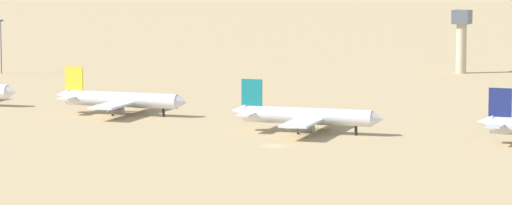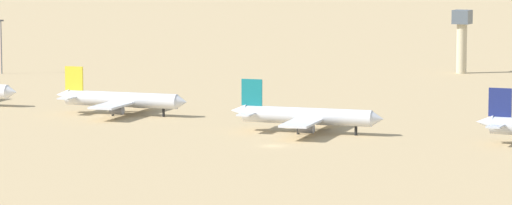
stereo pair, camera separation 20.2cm
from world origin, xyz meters
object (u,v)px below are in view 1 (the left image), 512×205
at_px(parked_jet_yellow_3, 120,100).
at_px(control_tower, 462,35).
at_px(parked_jet_teal_4, 305,116).
at_px(light_pole_mid, 1,43).

bearing_deg(parked_jet_yellow_3, control_tower, 65.81).
bearing_deg(parked_jet_teal_4, light_pole_mid, 142.05).
distance_m(parked_jet_yellow_3, parked_jet_teal_4, 52.78).
bearing_deg(parked_jet_yellow_3, light_pole_mid, 133.53).
relative_size(control_tower, light_pole_mid, 1.17).
xyz_separation_m(control_tower, light_pole_mid, (-127.34, -62.86, -2.24)).
bearing_deg(parked_jet_yellow_3, parked_jet_teal_4, -17.12).
relative_size(parked_jet_yellow_3, light_pole_mid, 2.03).
height_order(parked_jet_yellow_3, parked_jet_teal_4, parked_jet_teal_4).
bearing_deg(parked_jet_teal_4, control_tower, 86.35).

